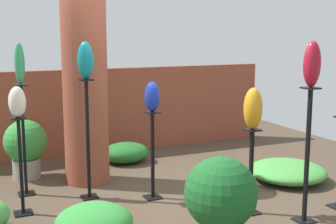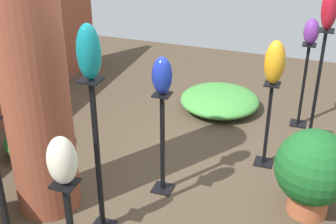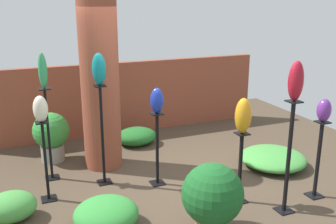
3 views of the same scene
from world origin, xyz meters
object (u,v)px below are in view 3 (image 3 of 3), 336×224
pedestal_amber (240,171)px  art_vase_amber (243,116)px  potted_plant_front_left (212,196)px  art_vase_cobalt (157,101)px  art_vase_jade (43,71)px  pedestal_ivory (46,165)px  art_vase_ivory (40,109)px  pedestal_cobalt (157,152)px  pedestal_jade (49,138)px  pedestal_teal (102,139)px  pedestal_violet (318,163)px  art_vase_violet (324,110)px  art_vase_teal (99,69)px  brick_pillar (100,84)px  art_vase_ruby (296,81)px  potted_plant_near_pillar (51,134)px  pedestal_ruby (288,162)px

pedestal_amber → art_vase_amber: (0.00, 0.00, 0.76)m
pedestal_amber → potted_plant_front_left: pedestal_amber is taller
art_vase_cobalt → art_vase_jade: size_ratio=0.71×
pedestal_ivory → art_vase_ivory: (0.00, -0.00, 0.77)m
pedestal_amber → pedestal_cobalt: bearing=132.5°
pedestal_jade → pedestal_teal: (0.70, -0.44, 0.04)m
art_vase_ivory → pedestal_ivory: bearing=90.0°
potted_plant_front_left → art_vase_jade: bearing=125.2°
pedestal_violet → pedestal_ivory: 3.62m
art_vase_ivory → art_vase_violet: bearing=-20.8°
pedestal_cobalt → art_vase_cobalt: 0.77m
pedestal_teal → art_vase_teal: (0.00, 0.00, 1.01)m
pedestal_jade → pedestal_amber: size_ratio=1.44×
brick_pillar → art_vase_amber: brick_pillar is taller
art_vase_cobalt → potted_plant_front_left: art_vase_cobalt is taller
potted_plant_front_left → brick_pillar: bearing=106.4°
art_vase_ruby → potted_plant_near_pillar: art_vase_ruby is taller
art_vase_violet → potted_plant_front_left: size_ratio=0.36×
art_vase_cobalt → art_vase_jade: bearing=151.4°
pedestal_jade → pedestal_teal: 0.83m
brick_pillar → art_vase_ivory: size_ratio=7.89×
pedestal_teal → art_vase_ruby: art_vase_ruby is taller
pedestal_teal → art_vase_cobalt: pedestal_teal is taller
pedestal_amber → art_vase_teal: bearing=141.5°
pedestal_ivory → pedestal_teal: size_ratio=0.75×
pedestal_cobalt → pedestal_teal: pedestal_teal is taller
pedestal_jade → potted_plant_near_pillar: pedestal_jade is taller
brick_pillar → art_vase_amber: size_ratio=5.85×
pedestal_ivory → art_vase_ruby: size_ratio=2.31×
pedestal_jade → art_vase_ivory: 0.91m
pedestal_violet → potted_plant_front_left: (-1.73, -0.24, -0.02)m
pedestal_cobalt → potted_plant_near_pillar: 1.96m
brick_pillar → art_vase_cobalt: (0.57, -0.96, -0.09)m
pedestal_ruby → art_vase_ivory: pedestal_ruby is taller
pedestal_ivory → art_vase_cobalt: size_ratio=3.07×
art_vase_cobalt → pedestal_violet: bearing=-32.2°
pedestal_amber → art_vase_cobalt: (-0.82, 0.90, 0.82)m
pedestal_teal → art_vase_teal: bearing=90.0°
brick_pillar → art_vase_violet: 3.23m
art_vase_cobalt → art_vase_amber: bearing=-47.5°
pedestal_cobalt → art_vase_ruby: bearing=-47.4°
pedestal_ruby → art_vase_jade: (-2.63, 2.10, 0.97)m
pedestal_ivory → art_vase_ruby: bearing=-27.8°
pedestal_ivory → art_vase_teal: bearing=14.2°
brick_pillar → pedestal_cobalt: size_ratio=2.49×
pedestal_cobalt → art_vase_ruby: (1.22, -1.33, 1.20)m
pedestal_cobalt → art_vase_teal: size_ratio=2.42×
pedestal_violet → art_vase_ivory: art_vase_ivory is taller
pedestal_ivory → potted_plant_front_left: (1.66, -1.53, -0.03)m
art_vase_ruby → art_vase_amber: 0.78m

